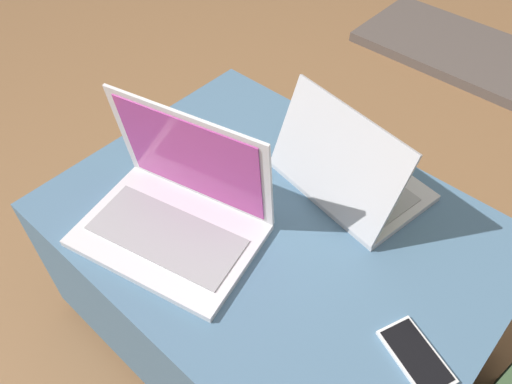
{
  "coord_description": "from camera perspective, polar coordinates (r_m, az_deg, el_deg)",
  "views": [
    {
      "loc": [
        0.42,
        -0.53,
        1.3
      ],
      "look_at": [
        -0.04,
        -0.01,
        0.54
      ],
      "focal_mm": 35.0,
      "sensor_mm": 36.0,
      "label": 1
    }
  ],
  "objects": [
    {
      "name": "ground_plane",
      "position": [
        1.47,
        1.69,
        -14.77
      ],
      "size": [
        14.0,
        14.0,
        0.0
      ],
      "primitive_type": "plane",
      "color": "olive"
    },
    {
      "name": "fireplace_hearth",
      "position": [
        2.56,
        27.17,
        12.29
      ],
      "size": [
        1.4,
        0.5,
        0.04
      ],
      "color": "#564C47",
      "rests_on": "ground_plane"
    },
    {
      "name": "laptop_far",
      "position": [
        1.13,
        10.4,
        2.13
      ],
      "size": [
        0.35,
        0.28,
        0.23
      ],
      "rotation": [
        0.0,
        0.0,
        2.98
      ],
      "color": "silver",
      "rests_on": "ottoman"
    },
    {
      "name": "cell_phone",
      "position": [
        0.96,
        17.8,
        -17.45
      ],
      "size": [
        0.15,
        0.12,
        0.01
      ],
      "rotation": [
        0.0,
        0.0,
        1.19
      ],
      "color": "white",
      "rests_on": "ottoman"
    },
    {
      "name": "laptop_near",
      "position": [
        1.05,
        -9.1,
        -1.88
      ],
      "size": [
        0.42,
        0.33,
        0.27
      ],
      "rotation": [
        0.0,
        0.0,
        0.23
      ],
      "color": "silver",
      "rests_on": "ottoman"
    },
    {
      "name": "ottoman",
      "position": [
        1.27,
        1.92,
        -9.96
      ],
      "size": [
        0.95,
        0.71,
        0.46
      ],
      "color": "#2A3D4E",
      "rests_on": "ground_plane"
    }
  ]
}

